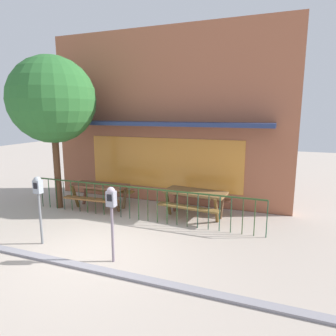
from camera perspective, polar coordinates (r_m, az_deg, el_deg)
ground at (r=7.08m, az=-13.41°, el=-15.20°), size 40.00×40.00×0.00m
pub_storefront at (r=10.12m, az=-0.55°, el=9.46°), size 8.30×1.37×5.72m
patio_fence_front at (r=8.53m, az=-5.69°, el=-5.64°), size 7.00×0.04×0.97m
picnic_table_left at (r=9.81m, az=-12.91°, el=-4.00°), size 1.86×1.44×0.79m
picnic_table_right at (r=8.81m, az=5.19°, el=-5.46°), size 1.92×1.52×0.79m
parking_meter_near at (r=6.11m, az=-10.77°, el=-6.89°), size 0.18×0.17×1.59m
parking_meter_far at (r=7.42m, az=-23.58°, el=-4.29°), size 0.18×0.17×1.62m
street_tree at (r=9.93m, az=-21.26°, el=11.99°), size 2.62×2.62×4.73m
curb_edge at (r=6.57m, az=-17.06°, el=-17.55°), size 11.63×0.20×0.11m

